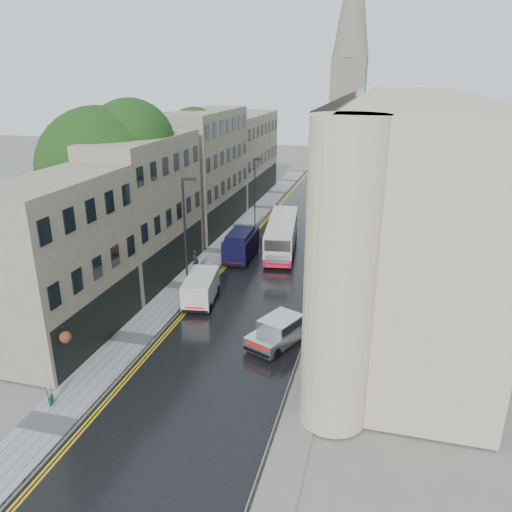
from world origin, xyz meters
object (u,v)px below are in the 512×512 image
at_px(white_lorry, 321,213).
at_px(lamp_post_far, 255,193).
at_px(navy_van, 225,250).
at_px(cream_bus, 267,245).
at_px(pedestrian, 195,261).
at_px(silver_hatchback, 251,336).
at_px(tree_near, 104,192).
at_px(white_van, 184,297).
at_px(estate_sign, 50,395).
at_px(tree_far, 175,171).
at_px(lamp_post_near, 185,241).

distance_m(white_lorry, lamp_post_far, 7.19).
distance_m(white_lorry, navy_van, 13.36).
height_order(cream_bus, pedestrian, cream_bus).
bearing_deg(pedestrian, silver_hatchback, 149.24).
distance_m(tree_near, white_van, 11.09).
relative_size(cream_bus, estate_sign, 10.93).
relative_size(tree_far, white_van, 2.76).
xyz_separation_m(tree_near, white_lorry, (14.78, 16.16, -4.93)).
bearing_deg(white_lorry, tree_near, -139.80).
xyz_separation_m(pedestrian, lamp_post_near, (1.38, -5.05, 3.49)).
xyz_separation_m(pedestrian, estate_sign, (-0.58, -18.30, -0.45)).
relative_size(tree_near, cream_bus, 1.31).
xyz_separation_m(cream_bus, pedestrian, (-5.00, -4.22, -0.42)).
distance_m(tree_far, white_lorry, 15.41).
height_order(cream_bus, lamp_post_near, lamp_post_near).
distance_m(white_lorry, estate_sign, 33.48).
bearing_deg(pedestrian, white_lorry, -97.73).
relative_size(cream_bus, pedestrian, 5.70).
bearing_deg(lamp_post_near, lamp_post_far, 82.74).
bearing_deg(cream_bus, lamp_post_far, 102.75).
relative_size(cream_bus, lamp_post_near, 1.20).
bearing_deg(silver_hatchback, lamp_post_near, 162.36).
distance_m(silver_hatchback, estate_sign, 11.34).
xyz_separation_m(silver_hatchback, pedestrian, (-7.63, 10.50, 0.18)).
relative_size(cream_bus, lamp_post_far, 1.47).
bearing_deg(cream_bus, white_lorry, 63.14).
bearing_deg(silver_hatchback, tree_near, 172.92).
relative_size(cream_bus, silver_hatchback, 2.33).
bearing_deg(tree_near, lamp_post_near, -19.91).
relative_size(silver_hatchback, white_van, 1.01).
distance_m(lamp_post_far, estate_sign, 32.40).
height_order(white_van, pedestrian, white_van).
bearing_deg(navy_van, pedestrian, -129.26).
bearing_deg(silver_hatchback, cream_bus, 123.52).
bearing_deg(lamp_post_near, silver_hatchback, -48.29).
bearing_deg(estate_sign, tree_near, 87.92).
xyz_separation_m(white_lorry, navy_van, (-6.58, -11.61, -0.66)).
distance_m(silver_hatchback, lamp_post_far, 25.33).
relative_size(white_van, estate_sign, 4.65).
bearing_deg(silver_hatchback, white_van, 171.16).
distance_m(white_van, pedestrian, 7.03).
relative_size(white_lorry, silver_hatchback, 1.67).
distance_m(silver_hatchback, navy_van, 14.10).
height_order(pedestrian, estate_sign, pedestrian).
bearing_deg(tree_near, lamp_post_far, 64.16).
relative_size(navy_van, lamp_post_far, 0.73).
bearing_deg(tree_far, silver_hatchback, -57.11).
distance_m(white_lorry, pedestrian, 16.28).
bearing_deg(lamp_post_near, tree_near, 152.83).
xyz_separation_m(white_lorry, pedestrian, (-8.36, -13.93, -0.97)).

